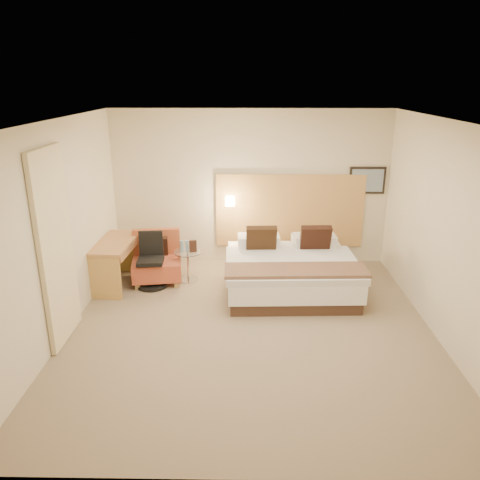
{
  "coord_description": "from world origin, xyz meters",
  "views": [
    {
      "loc": [
        -0.04,
        -5.52,
        3.15
      ],
      "look_at": [
        -0.15,
        0.65,
        1.03
      ],
      "focal_mm": 35.0,
      "sensor_mm": 36.0,
      "label": 1
    }
  ],
  "objects_px": {
    "bed": "(289,270)",
    "desk_chair": "(151,265)",
    "side_table": "(188,265)",
    "desk": "(117,251)",
    "lounge_chair": "(157,262)"
  },
  "relations": [
    {
      "from": "bed",
      "to": "desk_chair",
      "type": "relative_size",
      "value": 2.37
    },
    {
      "from": "side_table",
      "to": "desk",
      "type": "xyz_separation_m",
      "value": [
        -1.1,
        -0.18,
        0.3
      ]
    },
    {
      "from": "side_table",
      "to": "desk_chair",
      "type": "distance_m",
      "value": 0.6
    },
    {
      "from": "side_table",
      "to": "desk",
      "type": "relative_size",
      "value": 0.45
    },
    {
      "from": "bed",
      "to": "desk",
      "type": "bearing_deg",
      "value": 177.86
    },
    {
      "from": "bed",
      "to": "side_table",
      "type": "height_order",
      "value": "bed"
    },
    {
      "from": "bed",
      "to": "lounge_chair",
      "type": "relative_size",
      "value": 2.38
    },
    {
      "from": "lounge_chair",
      "to": "desk_chair",
      "type": "distance_m",
      "value": 0.22
    },
    {
      "from": "bed",
      "to": "desk_chair",
      "type": "height_order",
      "value": "bed"
    },
    {
      "from": "lounge_chair",
      "to": "desk",
      "type": "xyz_separation_m",
      "value": [
        -0.59,
        -0.19,
        0.25
      ]
    },
    {
      "from": "bed",
      "to": "side_table",
      "type": "relative_size",
      "value": 3.81
    },
    {
      "from": "side_table",
      "to": "desk_chair",
      "type": "xyz_separation_m",
      "value": [
        -0.56,
        -0.21,
        0.08
      ]
    },
    {
      "from": "bed",
      "to": "lounge_chair",
      "type": "bearing_deg",
      "value": 172.32
    },
    {
      "from": "lounge_chair",
      "to": "desk",
      "type": "height_order",
      "value": "lounge_chair"
    },
    {
      "from": "bed",
      "to": "desk",
      "type": "relative_size",
      "value": 1.7
    }
  ]
}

